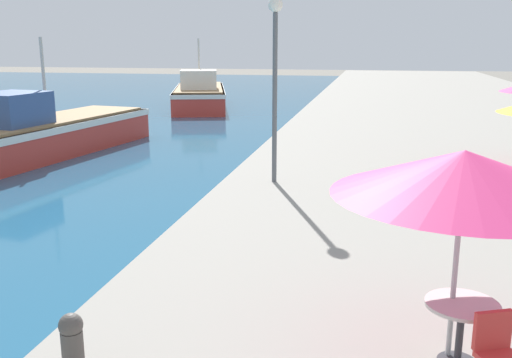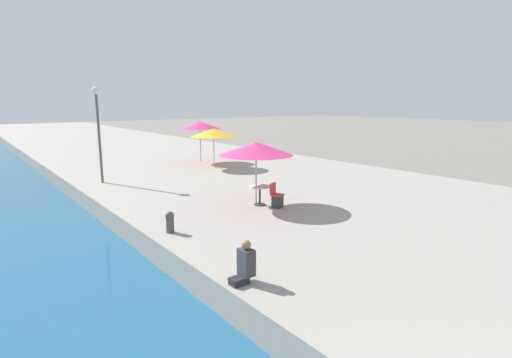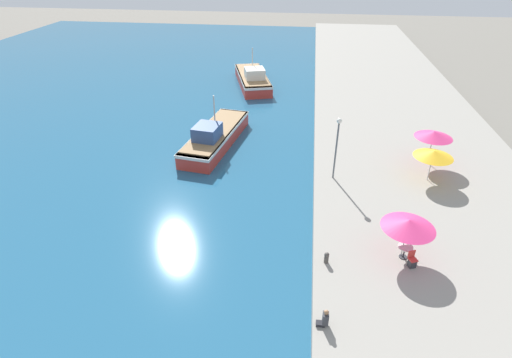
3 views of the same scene
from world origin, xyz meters
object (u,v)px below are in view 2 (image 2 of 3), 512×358
Objects in this scene: cafe_umbrella_white at (213,133)px; cafe_table at (260,191)px; person_at_quay at (245,264)px; cafe_umbrella_striped at (200,125)px; cafe_chair_left at (277,199)px; cafe_umbrella_pink at (256,149)px; mooring_bollard at (170,221)px; lamppost at (98,118)px.

cafe_umbrella_white is 3.35× the size of cafe_table.
cafe_umbrella_white reaches higher than person_at_quay.
cafe_umbrella_striped is 12.54m from cafe_chair_left.
cafe_umbrella_striped reaches higher than cafe_umbrella_pink.
cafe_table is at bearing -90.00° from cafe_chair_left.
person_at_quay is at bearing -129.29° from cafe_umbrella_pink.
mooring_bollard is at bearing -165.22° from cafe_umbrella_pink.
cafe_umbrella_pink is at bearing 14.78° from mooring_bollard.
cafe_umbrella_pink is at bearing -111.21° from cafe_umbrella_white.
cafe_table is 0.18× the size of lamppost.
cafe_umbrella_white reaches higher than cafe_table.
cafe_table is (-3.20, -8.59, -1.55)m from cafe_umbrella_white.
cafe_table is at bearing 12.85° from mooring_bollard.
person_at_quay is at bearing 20.26° from cafe_chair_left.
lamppost reaches higher than cafe_umbrella_white.
cafe_chair_left reaches higher than mooring_bollard.
person_at_quay is (-8.09, -16.25, -1.96)m from cafe_umbrella_striped.
cafe_umbrella_pink is 1.02× the size of cafe_umbrella_striped.
cafe_chair_left is 0.95× the size of person_at_quay.
mooring_bollard is (-7.33, -9.53, -1.74)m from cafe_umbrella_white.
cafe_umbrella_striped is at bearing 56.94° from mooring_bollard.
cafe_umbrella_white is at bearing -102.38° from cafe_umbrella_striped.
person_at_quay reaches higher than cafe_chair_left.
cafe_umbrella_white is 2.70m from cafe_umbrella_striped.
mooring_bollard is 9.41m from lamppost.
cafe_umbrella_white is 9.30m from cafe_table.
cafe_chair_left is at bearing -64.69° from cafe_umbrella_pink.
cafe_chair_left is 6.35m from person_at_quay.
cafe_umbrella_white reaches higher than cafe_chair_left.
cafe_table reaches higher than mooring_bollard.
cafe_chair_left is (-3.49, -11.87, -2.05)m from cafe_umbrella_striped.
cafe_umbrella_striped reaches higher than cafe_umbrella_white.
cafe_chair_left is 0.20× the size of lamppost.
person_at_quay is at bearing -92.50° from mooring_bollard.
cafe_umbrella_pink reaches higher than cafe_chair_left.
lamppost is at bearing 113.17° from cafe_umbrella_pink.
cafe_umbrella_white is (3.28, 8.46, -0.07)m from cafe_umbrella_pink.
cafe_table is 0.88× the size of cafe_chair_left.
cafe_umbrella_pink reaches higher than cafe_table.
cafe_umbrella_pink is 2.03m from cafe_chair_left.
person_at_quay is (-7.51, -13.63, -1.66)m from cafe_umbrella_white.
cafe_chair_left is at bearing -106.37° from cafe_umbrella_striped.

